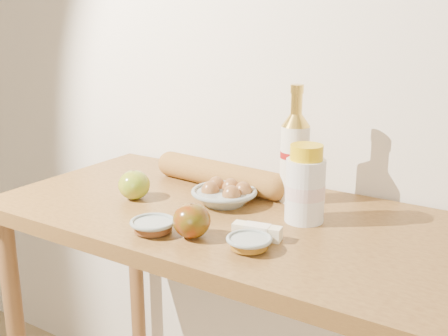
{
  "coord_description": "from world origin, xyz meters",
  "views": [
    {
      "loc": [
        0.69,
        0.09,
        1.38
      ],
      "look_at": [
        0.0,
        1.15,
        1.02
      ],
      "focal_mm": 45.0,
      "sensor_mm": 36.0,
      "label": 1
    }
  ],
  "objects_px": {
    "bourbon_bottle": "(295,155)",
    "baguette": "(219,174)",
    "table": "(230,258)",
    "cream_bottle": "(305,186)",
    "egg_bowl": "(225,194)"
  },
  "relations": [
    {
      "from": "baguette",
      "to": "table",
      "type": "bearing_deg",
      "value": -43.93
    },
    {
      "from": "table",
      "to": "baguette",
      "type": "bearing_deg",
      "value": 131.33
    },
    {
      "from": "bourbon_bottle",
      "to": "baguette",
      "type": "xyz_separation_m",
      "value": [
        -0.23,
        -0.01,
        -0.09
      ]
    },
    {
      "from": "table",
      "to": "bourbon_bottle",
      "type": "relative_size",
      "value": 3.98
    },
    {
      "from": "table",
      "to": "egg_bowl",
      "type": "distance_m",
      "value": 0.16
    },
    {
      "from": "egg_bowl",
      "to": "baguette",
      "type": "xyz_separation_m",
      "value": [
        -0.09,
        0.11,
        0.01
      ]
    },
    {
      "from": "bourbon_bottle",
      "to": "cream_bottle",
      "type": "relative_size",
      "value": 1.64
    },
    {
      "from": "table",
      "to": "cream_bottle",
      "type": "xyz_separation_m",
      "value": [
        0.18,
        0.05,
        0.21
      ]
    },
    {
      "from": "bourbon_bottle",
      "to": "egg_bowl",
      "type": "bearing_deg",
      "value": -137.42
    },
    {
      "from": "table",
      "to": "baguette",
      "type": "height_order",
      "value": "baguette"
    },
    {
      "from": "cream_bottle",
      "to": "baguette",
      "type": "xyz_separation_m",
      "value": [
        -0.31,
        0.11,
        -0.05
      ]
    },
    {
      "from": "baguette",
      "to": "egg_bowl",
      "type": "bearing_deg",
      "value": -45.74
    },
    {
      "from": "cream_bottle",
      "to": "egg_bowl",
      "type": "relative_size",
      "value": 1.09
    },
    {
      "from": "bourbon_bottle",
      "to": "baguette",
      "type": "distance_m",
      "value": 0.24
    },
    {
      "from": "bourbon_bottle",
      "to": "cream_bottle",
      "type": "bearing_deg",
      "value": -50.71
    }
  ]
}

